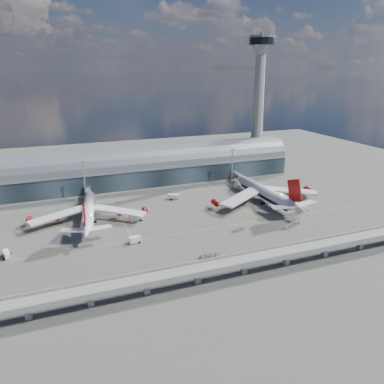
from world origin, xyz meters
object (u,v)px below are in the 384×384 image
object	(u,v)px
control_tower	(258,105)
airliner_right	(266,193)
service_truck_4	(237,187)
service_truck_5	(174,197)
cargo_train_2	(239,229)
service_truck_2	(136,218)
service_truck_3	(303,207)
cargo_train_1	(292,225)
cargo_train_0	(210,255)
floodlight_mast_right	(232,166)
floodlight_mast_left	(84,181)
service_truck_1	(135,240)
airliner_left	(88,212)
service_truck_0	(7,254)

from	to	relation	value
control_tower	airliner_right	distance (m)	88.51
service_truck_4	service_truck_5	distance (m)	47.29
service_truck_4	cargo_train_2	size ratio (longest dim) A/B	0.74
service_truck_2	service_truck_3	distance (m)	96.13
cargo_train_1	cargo_train_0	bearing A→B (deg)	124.97
airliner_right	service_truck_3	bearing A→B (deg)	-56.16
floodlight_mast_right	airliner_right	bearing A→B (deg)	-86.11
service_truck_4	control_tower	bearing A→B (deg)	44.09
cargo_train_1	floodlight_mast_left	bearing A→B (deg)	70.13
service_truck_3	cargo_train_1	bearing A→B (deg)	-123.88
service_truck_1	cargo_train_2	bearing A→B (deg)	-100.77
service_truck_3	airliner_right	bearing A→B (deg)	139.86
airliner_left	service_truck_2	world-z (taller)	airliner_left
floodlight_mast_right	cargo_train_2	xyz separation A→B (m)	(-32.37, -72.35, -12.84)
service_truck_0	service_truck_2	world-z (taller)	service_truck_0
airliner_left	service_truck_2	xyz separation A→B (m)	(23.89, -7.44, -4.36)
floodlight_mast_right	cargo_train_0	xyz separation A→B (m)	(-57.32, -92.67, -12.86)
service_truck_2	service_truck_5	world-z (taller)	service_truck_5
service_truck_1	cargo_train_0	size ratio (longest dim) A/B	0.63
airliner_right	service_truck_5	distance (m)	57.13
service_truck_3	cargo_train_0	bearing A→B (deg)	-140.97
airliner_right	service_truck_2	world-z (taller)	airliner_right
service_truck_5	service_truck_2	bearing A→B (deg)	153.46
service_truck_2	cargo_train_0	world-z (taller)	service_truck_2
airliner_right	service_truck_2	xyz separation A→B (m)	(-80.91, -0.34, -4.59)
service_truck_3	cargo_train_2	size ratio (longest dim) A/B	1.02
floodlight_mast_right	service_truck_0	distance (m)	153.29
service_truck_1	airliner_left	bearing A→B (deg)	22.00
service_truck_4	service_truck_3	bearing A→B (deg)	-73.38
floodlight_mast_right	service_truck_3	xyz separation A→B (m)	(16.13, -59.78, -12.01)
service_truck_0	service_truck_3	bearing A→B (deg)	-10.97
cargo_train_1	control_tower	bearing A→B (deg)	-1.34
airliner_left	service_truck_5	size ratio (longest dim) A/B	9.49
service_truck_1	cargo_train_2	xyz separation A→B (m)	(52.32, -5.08, -0.81)
service_truck_3	service_truck_5	xyz separation A→B (m)	(-64.11, 44.97, -0.01)
service_truck_4	cargo_train_0	distance (m)	100.32
airliner_right	cargo_train_0	xyz separation A→B (m)	(-60.09, -52.00, -5.25)
floodlight_mast_left	service_truck_0	size ratio (longest dim) A/B	3.65
control_tower	service_truck_0	xyz separation A→B (m)	(-175.02, -89.18, -50.19)
control_tower	service_truck_5	size ratio (longest dim) A/B	14.69
floodlight_mast_right	cargo_train_0	world-z (taller)	floodlight_mast_right
floodlight_mast_left	airliner_right	distance (m)	110.78
service_truck_1	cargo_train_0	distance (m)	37.35
control_tower	cargo_train_0	world-z (taller)	control_tower
service_truck_4	cargo_train_0	size ratio (longest dim) A/B	0.57
service_truck_1	airliner_right	bearing A→B (deg)	-78.31
airliner_left	cargo_train_2	bearing A→B (deg)	-20.93
floodlight_mast_left	airliner_left	bearing A→B (deg)	-93.48
control_tower	service_truck_3	world-z (taller)	control_tower
service_truck_3	service_truck_5	bearing A→B (deg)	159.86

